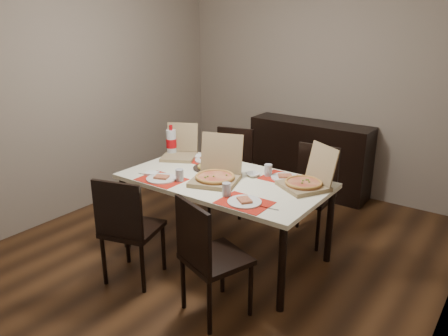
{
  "coord_description": "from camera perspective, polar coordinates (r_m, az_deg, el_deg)",
  "views": [
    {
      "loc": [
        2.18,
        -3.07,
        2.1
      ],
      "look_at": [
        0.06,
        -0.13,
        0.85
      ],
      "focal_mm": 35.0,
      "sensor_mm": 36.0,
      "label": 1
    }
  ],
  "objects": [
    {
      "name": "setting_near_left",
      "position": [
        3.88,
        -7.76,
        -1.22
      ],
      "size": [
        0.49,
        0.3,
        0.11
      ],
      "color": "red",
      "rests_on": "dining_table"
    },
    {
      "name": "setting_near_right",
      "position": [
        3.4,
        2.08,
        -4.01
      ],
      "size": [
        0.51,
        0.3,
        0.11
      ],
      "color": "red",
      "rests_on": "dining_table"
    },
    {
      "name": "room_walls",
      "position": [
        4.14,
        4.01,
        13.88
      ],
      "size": [
        3.84,
        4.02,
        2.62
      ],
      "color": "gray",
      "rests_on": "ground"
    },
    {
      "name": "sideboard",
      "position": [
        5.57,
        11.06,
        1.4
      ],
      "size": [
        1.5,
        0.4,
        0.9
      ],
      "primitive_type": "cube",
      "color": "black",
      "rests_on": "ground"
    },
    {
      "name": "setting_far_right",
      "position": [
        3.92,
        7.38,
        -0.98
      ],
      "size": [
        0.46,
        0.3,
        0.11
      ],
      "color": "red",
      "rests_on": "dining_table"
    },
    {
      "name": "chair_far_right",
      "position": [
        4.38,
        11.44,
        -2.66
      ],
      "size": [
        0.44,
        0.44,
        0.93
      ],
      "color": "black",
      "rests_on": "ground"
    },
    {
      "name": "chair_near_left",
      "position": [
        3.64,
        -12.51,
        -7.4
      ],
      "size": [
        0.52,
        0.52,
        0.93
      ],
      "color": "black",
      "rests_on": "ground"
    },
    {
      "name": "ground",
      "position": [
        4.32,
        0.38,
        -10.26
      ],
      "size": [
        3.8,
        4.0,
        0.02
      ],
      "primitive_type": "cube",
      "color": "#472A16",
      "rests_on": "ground"
    },
    {
      "name": "pizza_box_center",
      "position": [
        3.8,
        -1.03,
        -0.9
      ],
      "size": [
        0.5,
        0.52,
        0.39
      ],
      "color": "#8B7550",
      "rests_on": "dining_table"
    },
    {
      "name": "napkin_loose",
      "position": [
        3.85,
        0.08,
        -1.41
      ],
      "size": [
        0.16,
        0.16,
        0.02
      ],
      "primitive_type": "cube",
      "rotation": [
        0.0,
        0.0,
        0.7
      ],
      "color": "white",
      "rests_on": "dining_table"
    },
    {
      "name": "dip_bowl",
      "position": [
        3.94,
        3.81,
        -0.87
      ],
      "size": [
        0.16,
        0.16,
        0.03
      ],
      "primitive_type": "imported",
      "rotation": [
        0.0,
        0.0,
        -0.37
      ],
      "color": "white",
      "rests_on": "dining_table"
    },
    {
      "name": "setting_far_left",
      "position": [
        4.32,
        -2.04,
        1.09
      ],
      "size": [
        0.49,
        0.3,
        0.11
      ],
      "color": "red",
      "rests_on": "dining_table"
    },
    {
      "name": "pizza_box_right",
      "position": [
        3.72,
        10.76,
        -1.71
      ],
      "size": [
        0.5,
        0.51,
        0.35
      ],
      "color": "#8B7550",
      "rests_on": "dining_table"
    },
    {
      "name": "faina_plate",
      "position": [
        4.13,
        -2.14,
        0.07
      ],
      "size": [
        0.28,
        0.28,
        0.03
      ],
      "color": "black",
      "rests_on": "dining_table"
    },
    {
      "name": "chair_near_right",
      "position": [
        3.16,
        -2.15,
        -11.2
      ],
      "size": [
        0.53,
        0.53,
        0.93
      ],
      "color": "black",
      "rests_on": "ground"
    },
    {
      "name": "chair_far_left",
      "position": [
        4.93,
        1.0,
        0.2
      ],
      "size": [
        0.52,
        0.52,
        0.93
      ],
      "color": "black",
      "rests_on": "ground"
    },
    {
      "name": "dining_table",
      "position": [
        3.9,
        0.0,
        -2.32
      ],
      "size": [
        1.8,
        1.0,
        0.75
      ],
      "color": "white",
      "rests_on": "ground"
    },
    {
      "name": "soda_bottle",
      "position": [
        4.54,
        -6.89,
        3.33
      ],
      "size": [
        0.11,
        0.11,
        0.32
      ],
      "color": "silver",
      "rests_on": "dining_table"
    },
    {
      "name": "pizza_box_left",
      "position": [
        4.49,
        -5.78,
        2.15
      ],
      "size": [
        0.45,
        0.47,
        0.33
      ],
      "color": "#8B7550",
      "rests_on": "dining_table"
    }
  ]
}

